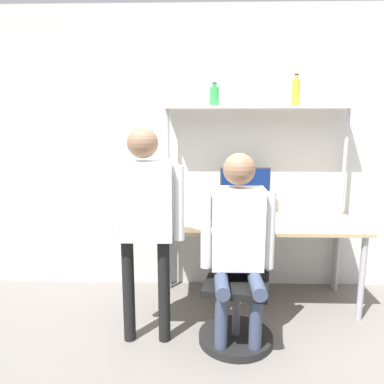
{
  "coord_description": "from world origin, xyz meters",
  "views": [
    {
      "loc": [
        -0.5,
        -2.86,
        1.65
      ],
      "look_at": [
        -0.58,
        -0.07,
        1.12
      ],
      "focal_mm": 35.0,
      "sensor_mm": 36.0,
      "label": 1
    }
  ],
  "objects": [
    {
      "name": "monitor",
      "position": [
        -0.1,
        0.61,
        1.02
      ],
      "size": [
        0.47,
        0.23,
        0.45
      ],
      "color": "#333338",
      "rests_on": "desk"
    },
    {
      "name": "wall_back",
      "position": [
        0.0,
        0.8,
        1.35
      ],
      "size": [
        8.0,
        0.06,
        2.7
      ],
      "color": "silver",
      "rests_on": "ground_plane"
    },
    {
      "name": "desk",
      "position": [
        0.0,
        0.4,
        0.69
      ],
      "size": [
        1.77,
        0.75,
        0.77
      ],
      "color": "tan",
      "rests_on": "ground_plane"
    },
    {
      "name": "bottle_amber",
      "position": [
        0.34,
        0.63,
        1.9
      ],
      "size": [
        0.08,
        0.08,
        0.28
      ],
      "color": "gold",
      "rests_on": "shelf_unit"
    },
    {
      "name": "shelf_unit",
      "position": [
        0.0,
        0.63,
        1.51
      ],
      "size": [
        1.68,
        0.26,
        1.78
      ],
      "color": "silver",
      "rests_on": "ground_plane"
    },
    {
      "name": "office_chair",
      "position": [
        -0.23,
        -0.23,
        0.29
      ],
      "size": [
        0.56,
        0.56,
        0.94
      ],
      "color": "black",
      "rests_on": "ground_plane"
    },
    {
      "name": "person_seated",
      "position": [
        -0.24,
        -0.27,
        0.85
      ],
      "size": [
        0.54,
        0.47,
        1.43
      ],
      "color": "#38425B",
      "rests_on": "ground_plane"
    },
    {
      "name": "ground_plane",
      "position": [
        0.0,
        0.0,
        0.0
      ],
      "size": [
        12.0,
        12.0,
        0.0
      ],
      "primitive_type": "plane",
      "color": "slate"
    },
    {
      "name": "bottle_green",
      "position": [
        -0.39,
        0.63,
        1.87
      ],
      "size": [
        0.09,
        0.09,
        0.21
      ],
      "color": "#2D8C3F",
      "rests_on": "shelf_unit"
    },
    {
      "name": "laptop",
      "position": [
        -0.29,
        0.28,
        0.84
      ],
      "size": [
        0.32,
        0.25,
        0.25
      ],
      "color": "silver",
      "rests_on": "desk"
    },
    {
      "name": "person_standing",
      "position": [
        -0.91,
        -0.26,
        1.02
      ],
      "size": [
        0.58,
        0.22,
        1.61
      ],
      "color": "black",
      "rests_on": "ground_plane"
    },
    {
      "name": "cell_phone",
      "position": [
        -0.05,
        0.22,
        0.77
      ],
      "size": [
        0.07,
        0.15,
        0.01
      ],
      "color": "silver",
      "rests_on": "desk"
    }
  ]
}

